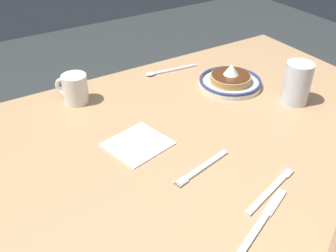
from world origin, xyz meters
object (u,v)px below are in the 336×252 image
(plate_near_main, at_px, (230,80))
(coffee_mug, at_px, (74,88))
(butter_knife, at_px, (262,221))
(fork_near, at_px, (202,168))
(drinking_glass, at_px, (297,85))
(paper_napkin, at_px, (138,144))
(tea_spoon, at_px, (164,71))
(fork_far, at_px, (270,190))

(plate_near_main, bearing_deg, coffee_mug, -19.69)
(plate_near_main, bearing_deg, butter_knife, 57.00)
(fork_near, bearing_deg, drinking_glass, -165.50)
(drinking_glass, height_order, paper_napkin, drinking_glass)
(fork_near, relative_size, tea_spoon, 0.90)
(plate_near_main, distance_m, fork_far, 0.51)
(fork_far, bearing_deg, paper_napkin, -61.38)
(plate_near_main, height_order, butter_knife, plate_near_main)
(coffee_mug, xyz_separation_m, drinking_glass, (-0.58, 0.36, 0.01))
(drinking_glass, relative_size, tea_spoon, 0.65)
(drinking_glass, bearing_deg, fork_far, 36.44)
(paper_napkin, xyz_separation_m, tea_spoon, (-0.28, -0.33, 0.00))
(fork_far, bearing_deg, coffee_mug, -69.59)
(paper_napkin, xyz_separation_m, fork_near, (-0.09, 0.17, 0.00))
(fork_near, relative_size, butter_knife, 0.84)
(plate_near_main, relative_size, paper_napkin, 1.39)
(coffee_mug, xyz_separation_m, butter_knife, (-0.15, 0.67, -0.04))
(coffee_mug, relative_size, fork_near, 0.53)
(plate_near_main, bearing_deg, fork_near, 42.06)
(drinking_glass, bearing_deg, butter_knife, 36.40)
(coffee_mug, bearing_deg, butter_knife, 102.47)
(drinking_glass, distance_m, fork_near, 0.45)
(plate_near_main, bearing_deg, fork_far, 60.96)
(coffee_mug, bearing_deg, paper_napkin, 100.75)
(fork_far, relative_size, butter_knife, 0.89)
(fork_near, bearing_deg, paper_napkin, -62.92)
(drinking_glass, height_order, butter_knife, drinking_glass)
(plate_near_main, relative_size, fork_near, 1.15)
(plate_near_main, bearing_deg, tea_spoon, -55.83)
(plate_near_main, height_order, coffee_mug, coffee_mug)
(plate_near_main, bearing_deg, paper_napkin, 17.23)
(plate_near_main, relative_size, drinking_glass, 1.61)
(coffee_mug, distance_m, fork_far, 0.66)
(plate_near_main, distance_m, drinking_glass, 0.22)
(fork_near, height_order, fork_far, same)
(coffee_mug, height_order, tea_spoon, coffee_mug)
(coffee_mug, height_order, butter_knife, coffee_mug)
(drinking_glass, height_order, tea_spoon, drinking_glass)
(tea_spoon, bearing_deg, paper_napkin, 49.35)
(butter_knife, bearing_deg, coffee_mug, -77.53)
(butter_knife, height_order, tea_spoon, tea_spoon)
(plate_near_main, distance_m, tea_spoon, 0.24)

